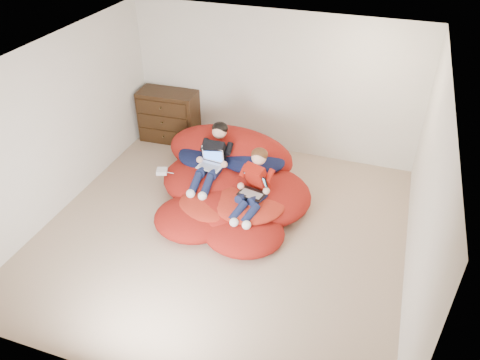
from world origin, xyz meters
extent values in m
cube|color=tan|center=(0.00, 0.00, -0.12)|extent=(5.10, 5.10, 0.25)
cube|color=silver|center=(0.00, 2.51, 1.25)|extent=(5.10, 0.02, 2.50)
cube|color=silver|center=(0.00, -2.51, 1.25)|extent=(5.10, 0.02, 2.50)
cube|color=silver|center=(-2.51, 0.00, 1.25)|extent=(0.02, 5.10, 2.50)
cube|color=silver|center=(2.51, 0.00, 1.25)|extent=(0.02, 5.10, 2.50)
cube|color=white|center=(0.00, 0.00, 2.51)|extent=(5.10, 5.10, 0.02)
cube|color=black|center=(-1.90, 2.23, 0.48)|extent=(1.09, 0.58, 0.95)
cube|color=black|center=(-1.90, 1.95, 0.19)|extent=(0.95, 0.07, 0.23)
cylinder|color=#4C3F26|center=(-1.90, 1.93, 0.19)|extent=(0.03, 0.06, 0.03)
cube|color=black|center=(-1.90, 1.95, 0.48)|extent=(0.95, 0.07, 0.23)
cylinder|color=#4C3F26|center=(-1.90, 1.93, 0.48)|extent=(0.03, 0.06, 0.03)
cube|color=black|center=(-1.90, 1.95, 0.76)|extent=(0.95, 0.07, 0.23)
cylinder|color=#4C3F26|center=(-1.90, 1.93, 0.76)|extent=(0.03, 0.06, 0.03)
ellipsoid|color=#A21912|center=(-0.49, 0.88, 0.22)|extent=(1.61, 1.44, 0.58)
ellipsoid|color=#A21912|center=(0.34, 0.75, 0.20)|extent=(1.51, 1.47, 0.55)
ellipsoid|color=#A21912|center=(-0.10, 0.29, 0.18)|extent=(1.42, 1.14, 0.46)
ellipsoid|color=#A21912|center=(-0.45, -0.04, 0.14)|extent=(1.14, 1.04, 0.38)
ellipsoid|color=#A21912|center=(0.33, -0.06, 0.13)|extent=(1.15, 1.05, 0.38)
ellipsoid|color=#A21912|center=(-0.40, 1.42, 0.40)|extent=(2.12, 0.94, 0.94)
ellipsoid|color=#101639|center=(-0.65, 1.13, 0.48)|extent=(1.03, 0.84, 0.26)
ellipsoid|color=#101639|center=(0.02, 1.19, 0.52)|extent=(1.10, 0.77, 0.26)
ellipsoid|color=red|center=(0.26, 0.38, 0.34)|extent=(1.10, 1.10, 0.20)
ellipsoid|color=red|center=(-0.26, 0.18, 0.30)|extent=(0.93, 0.84, 0.17)
ellipsoid|color=beige|center=(-0.71, 1.63, 0.62)|extent=(0.45, 0.29, 0.29)
cube|color=black|center=(-0.46, 0.99, 0.68)|extent=(0.33, 0.42, 0.48)
sphere|color=#D8A084|center=(-0.46, 1.13, 0.96)|extent=(0.23, 0.23, 0.23)
ellipsoid|color=black|center=(-0.46, 1.15, 1.00)|extent=(0.25, 0.24, 0.19)
cylinder|color=#131A3C|center=(-0.56, 0.68, 0.51)|extent=(0.16, 0.37, 0.20)
cylinder|color=#131A3C|center=(-0.56, 0.35, 0.48)|extent=(0.13, 0.36, 0.24)
sphere|color=white|center=(-0.56, 0.17, 0.42)|extent=(0.13, 0.13, 0.13)
cylinder|color=#131A3C|center=(-0.37, 0.68, 0.51)|extent=(0.16, 0.37, 0.20)
cylinder|color=#131A3C|center=(-0.37, 0.35, 0.48)|extent=(0.13, 0.36, 0.24)
sphere|color=white|center=(-0.37, 0.17, 0.42)|extent=(0.13, 0.13, 0.13)
cube|color=#AA1A0F|center=(0.32, 0.56, 0.63)|extent=(0.39, 0.39, 0.48)
sphere|color=#D8A084|center=(0.32, 0.64, 0.93)|extent=(0.22, 0.22, 0.22)
ellipsoid|color=#462812|center=(0.32, 0.67, 0.97)|extent=(0.24, 0.23, 0.18)
cylinder|color=#131A3C|center=(0.23, 0.31, 0.45)|extent=(0.25, 0.37, 0.19)
cylinder|color=#131A3C|center=(0.23, 0.00, 0.42)|extent=(0.22, 0.35, 0.22)
sphere|color=white|center=(0.23, -0.17, 0.36)|extent=(0.13, 0.13, 0.13)
cylinder|color=#131A3C|center=(0.41, 0.31, 0.45)|extent=(0.25, 0.37, 0.19)
cylinder|color=#131A3C|center=(0.41, 0.00, 0.42)|extent=(0.22, 0.35, 0.22)
sphere|color=white|center=(0.41, -0.17, 0.36)|extent=(0.13, 0.13, 0.13)
cube|color=silver|center=(-0.46, 0.69, 0.58)|extent=(0.38, 0.29, 0.01)
cube|color=gray|center=(-0.46, 0.68, 0.59)|extent=(0.32, 0.17, 0.00)
cube|color=silver|center=(-0.46, 0.83, 0.71)|extent=(0.36, 0.08, 0.25)
cube|color=#4375E6|center=(-0.46, 0.83, 0.71)|extent=(0.32, 0.06, 0.20)
cube|color=black|center=(0.32, 0.33, 0.52)|extent=(0.41, 0.32, 0.01)
cube|color=gray|center=(0.32, 0.31, 0.52)|extent=(0.33, 0.20, 0.00)
cube|color=black|center=(0.32, 0.50, 0.64)|extent=(0.38, 0.18, 0.24)
cube|color=#53A3C2|center=(0.32, 0.50, 0.64)|extent=(0.33, 0.15, 0.19)
cube|color=silver|center=(-1.22, 0.56, 0.42)|extent=(0.21, 0.21, 0.06)
camera|label=1|loc=(1.90, -4.77, 4.39)|focal=35.00mm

